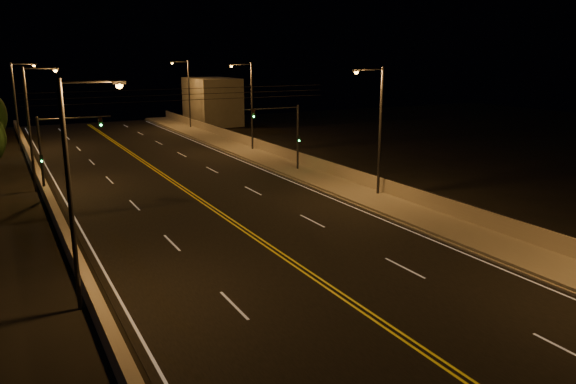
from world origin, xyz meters
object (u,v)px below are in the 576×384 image
streetlight_1 (377,124)px  streetlight_3 (187,90)px  streetlight_5 (32,121)px  traffic_signal_left (55,147)px  streetlight_4 (76,181)px  streetlight_2 (249,101)px  traffic_signal_right (287,130)px  streetlight_6 (18,101)px

streetlight_1 → streetlight_3: bearing=90.0°
streetlight_5 → traffic_signal_left: streetlight_5 is taller
streetlight_1 → streetlight_4: 23.38m
streetlight_2 → traffic_signal_right: 11.75m
streetlight_4 → streetlight_2: bearing=55.8°
streetlight_4 → streetlight_6: size_ratio=1.00×
streetlight_3 → traffic_signal_left: streetlight_3 is taller
streetlight_4 → traffic_signal_left: (1.15, 20.04, -1.61)m
streetlight_1 → traffic_signal_right: streetlight_1 is taller
streetlight_1 → streetlight_6: 40.72m
streetlight_3 → streetlight_2: bearing=-90.0°
streetlight_6 → traffic_signal_right: bearing=-50.2°
streetlight_5 → streetlight_6: (0.00, 20.86, 0.00)m
streetlight_4 → streetlight_5: bearing=90.0°
streetlight_4 → streetlight_6: 43.90m
streetlight_3 → traffic_signal_left: 38.42m
traffic_signal_right → traffic_signal_left: (-18.76, 0.00, 0.00)m
streetlight_4 → traffic_signal_right: 28.29m
streetlight_2 → streetlight_1: bearing=-90.0°
streetlight_3 → traffic_signal_right: size_ratio=1.57×
streetlight_3 → streetlight_1: bearing=-90.0°
streetlight_5 → traffic_signal_left: 3.60m
streetlight_4 → traffic_signal_left: bearing=86.7°
streetlight_1 → traffic_signal_left: (-20.31, 10.75, -1.61)m
traffic_signal_right → traffic_signal_left: bearing=180.0°
streetlight_2 → streetlight_4: same height
traffic_signal_right → streetlight_5: bearing=171.4°
streetlight_3 → traffic_signal_right: (-1.55, -32.57, -1.61)m
streetlight_5 → traffic_signal_right: 20.20m
streetlight_6 → traffic_signal_left: size_ratio=1.57×
streetlight_2 → streetlight_5: same height
streetlight_4 → traffic_signal_right: size_ratio=1.57×
streetlight_1 → traffic_signal_right: (-1.55, 10.75, -1.61)m
streetlight_6 → streetlight_1: bearing=-58.2°
streetlight_5 → streetlight_6: same height
traffic_signal_right → streetlight_2: bearing=82.4°
streetlight_4 → streetlight_3: bearing=67.8°
streetlight_5 → traffic_signal_left: size_ratio=1.57×
traffic_signal_left → streetlight_6: bearing=92.8°
streetlight_4 → streetlight_5: 23.04m
traffic_signal_left → streetlight_2: bearing=29.6°
streetlight_1 → streetlight_3: same height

